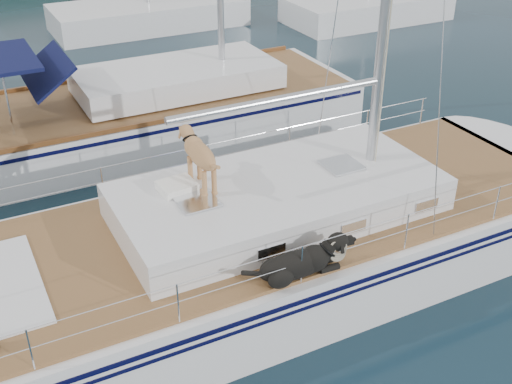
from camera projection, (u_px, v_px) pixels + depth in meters
ground at (235, 286)px, 10.78m from camera, size 120.00×120.00×0.00m
main_sailboat at (239, 252)px, 10.47m from camera, size 12.00×3.80×14.01m
neighbor_sailboat at (137, 117)px, 15.48m from camera, size 11.00×3.50×13.30m
bg_boat_center at (149, 15)px, 24.50m from camera, size 7.20×3.00×11.65m
bg_boat_east at (367, 9)px, 25.35m from camera, size 6.40×3.00×11.65m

